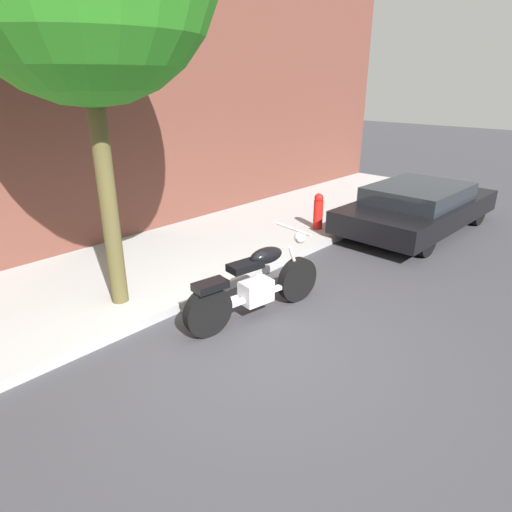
{
  "coord_description": "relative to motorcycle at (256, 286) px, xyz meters",
  "views": [
    {
      "loc": [
        -3.44,
        -3.26,
        3.11
      ],
      "look_at": [
        0.56,
        0.47,
        0.91
      ],
      "focal_mm": 30.98,
      "sensor_mm": 36.0,
      "label": 1
    }
  ],
  "objects": [
    {
      "name": "motorcycle",
      "position": [
        0.0,
        0.0,
        0.0
      ],
      "size": [
        2.25,
        0.75,
        1.18
      ],
      "color": "black",
      "rests_on": "ground"
    },
    {
      "name": "parked_car_black",
      "position": [
        5.18,
        0.01,
        0.08
      ],
      "size": [
        4.26,
        1.95,
        1.03
      ],
      "color": "black",
      "rests_on": "ground"
    },
    {
      "name": "ground_plane",
      "position": [
        -0.56,
        -0.48,
        -0.47
      ],
      "size": [
        60.0,
        60.0,
        0.0
      ],
      "primitive_type": "plane",
      "color": "#38383D"
    },
    {
      "name": "building_facade",
      "position": [
        -0.56,
        4.21,
        3.54
      ],
      "size": [
        20.0,
        0.5,
        8.02
      ],
      "primitive_type": "cube",
      "color": "brown",
      "rests_on": "ground"
    },
    {
      "name": "fire_hydrant",
      "position": [
        3.48,
        1.44,
        -0.02
      ],
      "size": [
        0.2,
        0.2,
        0.91
      ],
      "color": "red",
      "rests_on": "ground"
    },
    {
      "name": "sidewalk",
      "position": [
        -0.56,
        2.41,
        -0.4
      ],
      "size": [
        20.0,
        3.1,
        0.14
      ],
      "primitive_type": "cube",
      "color": "#A2A2A2",
      "rests_on": "ground"
    }
  ]
}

